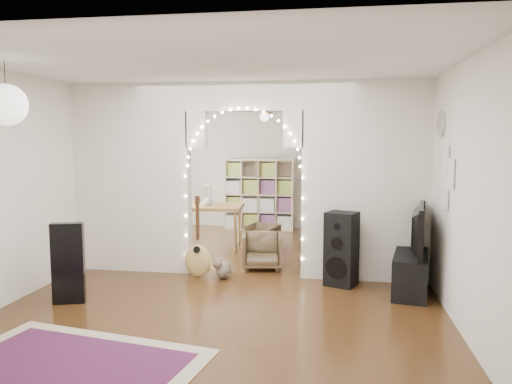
# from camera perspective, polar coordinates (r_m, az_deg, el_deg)

# --- Properties ---
(floor) EXTENTS (7.50, 7.50, 0.00)m
(floor) POSITION_cam_1_polar(r_m,az_deg,el_deg) (7.21, -1.27, -9.35)
(floor) COLOR black
(floor) RESTS_ON ground
(ceiling) EXTENTS (5.00, 7.50, 0.02)m
(ceiling) POSITION_cam_1_polar(r_m,az_deg,el_deg) (6.98, -1.33, 12.51)
(ceiling) COLOR white
(ceiling) RESTS_ON wall_back
(wall_back) EXTENTS (5.00, 0.02, 2.70)m
(wall_back) POSITION_cam_1_polar(r_m,az_deg,el_deg) (10.67, 2.27, 3.08)
(wall_back) COLOR silver
(wall_back) RESTS_ON floor
(wall_front) EXTENTS (5.00, 0.02, 2.70)m
(wall_front) POSITION_cam_1_polar(r_m,az_deg,el_deg) (3.37, -12.68, -3.93)
(wall_front) COLOR silver
(wall_front) RESTS_ON floor
(wall_left) EXTENTS (0.02, 7.50, 2.70)m
(wall_left) POSITION_cam_1_polar(r_m,az_deg,el_deg) (7.81, -19.68, 1.56)
(wall_left) COLOR silver
(wall_left) RESTS_ON floor
(wall_right) EXTENTS (0.02, 7.50, 2.70)m
(wall_right) POSITION_cam_1_polar(r_m,az_deg,el_deg) (6.97, 19.36, 1.06)
(wall_right) COLOR silver
(wall_right) RESTS_ON floor
(divider_wall) EXTENTS (5.00, 0.20, 2.70)m
(divider_wall) POSITION_cam_1_polar(r_m,az_deg,el_deg) (6.96, -1.30, 2.02)
(divider_wall) COLOR silver
(divider_wall) RESTS_ON floor
(fairy_lights) EXTENTS (1.64, 0.04, 1.60)m
(fairy_lights) POSITION_cam_1_polar(r_m,az_deg,el_deg) (6.82, -1.50, 2.99)
(fairy_lights) COLOR #FFEABF
(fairy_lights) RESTS_ON divider_wall
(window) EXTENTS (0.04, 1.20, 1.40)m
(window) POSITION_cam_1_polar(r_m,az_deg,el_deg) (9.40, -14.31, 3.38)
(window) COLOR white
(window) RESTS_ON wall_left
(wall_clock) EXTENTS (0.03, 0.31, 0.31)m
(wall_clock) POSITION_cam_1_polar(r_m,az_deg,el_deg) (6.36, 20.41, 7.33)
(wall_clock) COLOR white
(wall_clock) RESTS_ON wall_right
(picture_frames) EXTENTS (0.02, 0.50, 0.70)m
(picture_frames) POSITION_cam_1_polar(r_m,az_deg,el_deg) (5.98, 20.95, 1.64)
(picture_frames) COLOR white
(picture_frames) RESTS_ON wall_right
(paper_lantern) EXTENTS (0.40, 0.40, 0.40)m
(paper_lantern) POSITION_cam_1_polar(r_m,az_deg,el_deg) (5.43, -26.63, 8.89)
(paper_lantern) COLOR white
(paper_lantern) RESTS_ON ceiling
(ceiling_fan) EXTENTS (1.10, 1.10, 0.30)m
(ceiling_fan) POSITION_cam_1_polar(r_m,az_deg,el_deg) (8.93, 0.98, 9.21)
(ceiling_fan) COLOR #B8953D
(ceiling_fan) RESTS_ON ceiling
(area_rug) EXTENTS (2.43, 2.00, 0.02)m
(area_rug) POSITION_cam_1_polar(r_m,az_deg,el_deg) (4.68, -21.42, -18.55)
(area_rug) COLOR maroon
(area_rug) RESTS_ON floor
(guitar_case) EXTENTS (0.38, 0.23, 0.95)m
(guitar_case) POSITION_cam_1_polar(r_m,az_deg,el_deg) (6.27, -20.68, -7.63)
(guitar_case) COLOR black
(guitar_case) RESTS_ON floor
(acoustic_guitar) EXTENTS (0.39, 0.16, 0.97)m
(acoustic_guitar) POSITION_cam_1_polar(r_m,az_deg,el_deg) (7.00, -6.65, -6.30)
(acoustic_guitar) COLOR tan
(acoustic_guitar) RESTS_ON floor
(tabby_cat) EXTENTS (0.32, 0.50, 0.33)m
(tabby_cat) POSITION_cam_1_polar(r_m,az_deg,el_deg) (6.97, -3.86, -8.75)
(tabby_cat) COLOR brown
(tabby_cat) RESTS_ON floor
(floor_speaker) EXTENTS (0.47, 0.44, 0.97)m
(floor_speaker) POSITION_cam_1_polar(r_m,az_deg,el_deg) (6.66, 9.73, -6.45)
(floor_speaker) COLOR black
(floor_speaker) RESTS_ON floor
(media_console) EXTENTS (0.57, 1.06, 0.50)m
(media_console) POSITION_cam_1_polar(r_m,az_deg,el_deg) (6.60, 17.26, -8.86)
(media_console) COLOR black
(media_console) RESTS_ON floor
(tv) EXTENTS (0.33, 1.08, 0.62)m
(tv) POSITION_cam_1_polar(r_m,az_deg,el_deg) (6.48, 17.42, -4.07)
(tv) COLOR black
(tv) RESTS_ON media_console
(bookcase) EXTENTS (1.45, 0.38, 1.49)m
(bookcase) POSITION_cam_1_polar(r_m,az_deg,el_deg) (10.51, 0.40, -0.27)
(bookcase) COLOR #BFAC8A
(bookcase) RESTS_ON floor
(dining_table) EXTENTS (1.25, 0.88, 0.76)m
(dining_table) POSITION_cam_1_polar(r_m,az_deg,el_deg) (8.80, -5.50, -1.99)
(dining_table) COLOR brown
(dining_table) RESTS_ON floor
(flower_vase) EXTENTS (0.20, 0.20, 0.19)m
(flower_vase) POSITION_cam_1_polar(r_m,az_deg,el_deg) (8.78, -5.51, -0.90)
(flower_vase) COLOR white
(flower_vase) RESTS_ON dining_table
(dining_chair_left) EXTENTS (0.61, 0.62, 0.47)m
(dining_chair_left) POSITION_cam_1_polar(r_m,az_deg,el_deg) (8.54, 0.75, -5.25)
(dining_chair_left) COLOR #4E3D27
(dining_chair_left) RESTS_ON floor
(dining_chair_right) EXTENTS (0.64, 0.66, 0.53)m
(dining_chair_right) POSITION_cam_1_polar(r_m,az_deg,el_deg) (7.45, 0.72, -6.73)
(dining_chair_right) COLOR #4E3D27
(dining_chair_right) RESTS_ON floor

